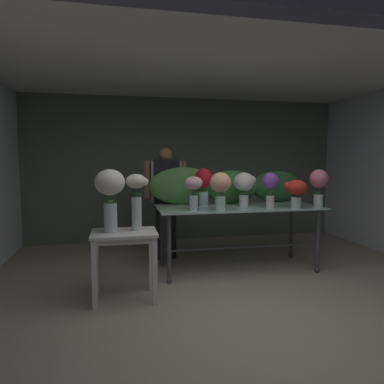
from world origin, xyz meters
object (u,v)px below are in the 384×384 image
at_px(vase_scarlet_anemones, 296,190).
at_px(vase_rosy_ranunculus, 319,183).
at_px(vase_blush_roses, 193,189).
at_px(vase_cream_lisianthus_tall, 137,196).
at_px(vase_crimson_lilies, 203,183).
at_px(vase_ivory_snapdragons, 244,184).
at_px(vase_violet_tulips, 271,186).
at_px(vase_white_roses_tall, 110,191).
at_px(florist, 166,190).
at_px(display_table_glass, 238,215).
at_px(side_table_white, 124,242).
at_px(vase_peach_freesia, 220,187).

distance_m(vase_scarlet_anemones, vase_rosy_ranunculus, 0.34).
xyz_separation_m(vase_blush_roses, vase_cream_lisianthus_tall, (-0.71, -0.42, -0.03)).
bearing_deg(vase_crimson_lilies, vase_ivory_snapdragons, -15.11).
relative_size(vase_scarlet_anemones, vase_blush_roses, 0.87).
relative_size(vase_scarlet_anemones, vase_violet_tulips, 0.80).
distance_m(vase_blush_roses, vase_rosy_ranunculus, 1.67).
height_order(vase_crimson_lilies, vase_ivory_snapdragons, vase_crimson_lilies).
bearing_deg(vase_blush_roses, vase_white_roses_tall, -154.63).
relative_size(florist, vase_blush_roses, 3.97).
bearing_deg(display_table_glass, vase_white_roses_tall, -155.85).
bearing_deg(vase_cream_lisianthus_tall, display_table_glass, 26.62).
height_order(vase_ivory_snapdragons, vase_white_roses_tall, vase_white_roses_tall).
bearing_deg(vase_scarlet_anemones, vase_ivory_snapdragons, 152.61).
distance_m(display_table_glass, vase_white_roses_tall, 1.86).
bearing_deg(display_table_glass, vase_rosy_ranunculus, -17.79).
distance_m(side_table_white, vase_rosy_ranunculus, 2.61).
relative_size(vase_blush_roses, vase_violet_tulips, 0.92).
xyz_separation_m(vase_blush_roses, vase_rosy_ranunculus, (1.67, -0.04, 0.05)).
height_order(vase_blush_roses, vase_ivory_snapdragons, vase_ivory_snapdragons).
distance_m(florist, vase_rosy_ranunculus, 2.15).
bearing_deg(vase_peach_freesia, vase_white_roses_tall, -163.66).
distance_m(vase_scarlet_anemones, vase_cream_lisianthus_tall, 2.08).
height_order(display_table_glass, vase_white_roses_tall, vase_white_roses_tall).
relative_size(display_table_glass, vase_crimson_lilies, 4.24).
bearing_deg(vase_scarlet_anemones, side_table_white, -169.47).
xyz_separation_m(vase_violet_tulips, vase_rosy_ranunculus, (0.64, -0.08, 0.03)).
height_order(side_table_white, vase_crimson_lilies, vase_crimson_lilies).
bearing_deg(vase_violet_tulips, vase_ivory_snapdragons, 142.25).
distance_m(vase_ivory_snapdragons, vase_cream_lisianthus_tall, 1.60).
bearing_deg(side_table_white, vase_blush_roses, 28.77).
height_order(florist, vase_cream_lisianthus_tall, florist).
distance_m(florist, vase_crimson_lilies, 0.75).
bearing_deg(vase_blush_roses, vase_cream_lisianthus_tall, -149.57).
bearing_deg(vase_peach_freesia, vase_scarlet_anemones, 1.41).
bearing_deg(vase_crimson_lilies, vase_violet_tulips, -23.96).
height_order(display_table_glass, vase_cream_lisianthus_tall, vase_cream_lisianthus_tall).
xyz_separation_m(vase_crimson_lilies, vase_white_roses_tall, (-1.20, -0.86, -0.01)).
relative_size(vase_scarlet_anemones, vase_rosy_ranunculus, 0.74).
bearing_deg(vase_scarlet_anemones, vase_cream_lisianthus_tall, -170.11).
distance_m(side_table_white, vase_blush_roses, 1.10).
xyz_separation_m(florist, vase_violet_tulips, (1.24, -0.96, 0.12)).
distance_m(vase_scarlet_anemones, vase_ivory_snapdragons, 0.67).
bearing_deg(side_table_white, vase_peach_freesia, 18.09).
height_order(display_table_glass, vase_crimson_lilies, vase_crimson_lilies).
xyz_separation_m(vase_violet_tulips, vase_cream_lisianthus_tall, (-1.74, -0.45, -0.05)).
xyz_separation_m(display_table_glass, vase_ivory_snapdragons, (0.08, -0.03, 0.42)).
relative_size(vase_crimson_lilies, vase_blush_roses, 1.22).
bearing_deg(vase_white_roses_tall, display_table_glass, 24.15).
xyz_separation_m(florist, vase_crimson_lilies, (0.43, -0.60, 0.14)).
height_order(vase_crimson_lilies, vase_scarlet_anemones, vase_crimson_lilies).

